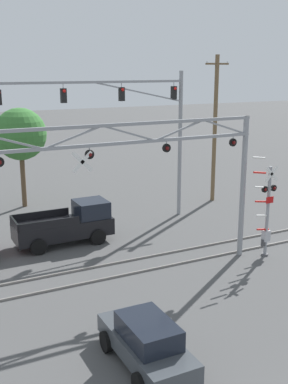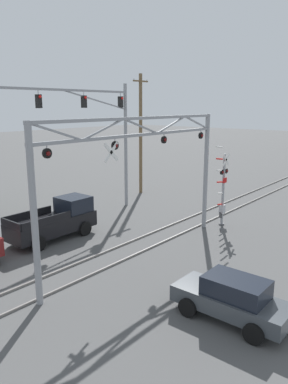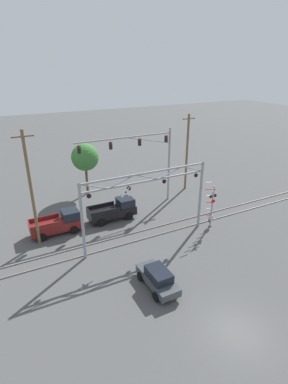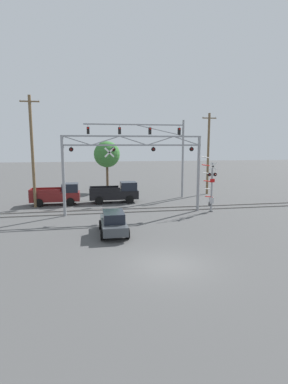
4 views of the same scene
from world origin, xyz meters
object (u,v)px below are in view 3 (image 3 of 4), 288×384
Objects in this scene: traffic_signal_span at (149,153)px; utility_pole_right at (187,152)px; pickup_truck_following at (59,223)px; utility_pole_left at (31,189)px; sedan_waiting at (158,278)px; crossing_gantry at (147,196)px; background_tree_beyond_span at (85,157)px; crossing_signal_mast at (211,208)px; pickup_truck_lead at (115,210)px.

utility_pole_right reaches higher than traffic_signal_span.
utility_pole_left reaches higher than pickup_truck_following.
sedan_waiting is 0.42× the size of utility_pole_right.
utility_pole_right is at bearing 12.06° from pickup_truck_following.
background_tree_beyond_span is (-1.53, 13.65, 0.23)m from crossing_gantry.
traffic_signal_span is 12.60m from pickup_truck_following.
crossing_signal_mast is 11.04m from sedan_waiting.
pickup_truck_following is (-14.24, 6.03, -1.14)m from crossing_signal_mast.
crossing_gantry is 8.59m from traffic_signal_span.
utility_pole_left reaches higher than background_tree_beyond_span.
pickup_truck_following is 0.75× the size of background_tree_beyond_span.
traffic_signal_span is 1.72× the size of background_tree_beyond_span.
crossing_gantry reaches higher than pickup_truck_lead.
utility_pole_right reaches higher than crossing_gantry.
traffic_signal_span reaches higher than sedan_waiting.
crossing_signal_mast reaches higher than pickup_truck_lead.
utility_pole_left is at bearing -171.81° from pickup_truck_lead.
utility_pole_right is (11.84, 3.70, 4.11)m from pickup_truck_lead.
sedan_waiting is at bearing -110.68° from crossing_gantry.
pickup_truck_following is at bearing 143.06° from crossing_gantry.
traffic_signal_span reaches higher than pickup_truck_lead.
pickup_truck_lead is 13.07m from utility_pole_right.
utility_pole_left reaches higher than traffic_signal_span.
utility_pole_left is at bearing 155.05° from crossing_gantry.
pickup_truck_lead is at bearing 100.85° from crossing_gantry.
background_tree_beyond_span is (-0.48, 8.16, 3.86)m from pickup_truck_lead.
pickup_truck_lead is 0.78× the size of background_tree_beyond_span.
pickup_truck_lead is 1.04× the size of pickup_truck_following.
crossing_signal_mast is 1.04× the size of pickup_truck_following.
utility_pole_right is at bearing 13.67° from utility_pole_left.
sedan_waiting is 20.28m from background_tree_beyond_span.
pickup_truck_lead is 0.52× the size of utility_pole_right.
sedan_waiting is at bearing -96.28° from pickup_truck_lead.
utility_pole_left is (-6.92, 10.50, 4.73)m from sedan_waiting.
traffic_signal_span reaches higher than pickup_truck_following.
background_tree_beyond_span is at bearing 87.67° from sedan_waiting.
crossing_gantry is 2.42× the size of crossing_signal_mast.
traffic_signal_span is 2.30× the size of pickup_truck_following.
traffic_signal_span is at bearing 110.23° from crossing_signal_mast.
pickup_truck_lead is 9.44m from utility_pole_left.
crossing_signal_mast is at bearing -69.77° from traffic_signal_span.
crossing_gantry is 1.15× the size of utility_pole_left.
crossing_signal_mast is 9.46m from traffic_signal_span.
crossing_gantry reaches higher than sedan_waiting.
traffic_signal_span reaches higher than background_tree_beyond_span.
crossing_signal_mast is 0.48× the size of utility_pole_left.
traffic_signal_span is at bearing 60.46° from crossing_gantry.
pickup_truck_lead is at bearing 1.24° from pickup_truck_following.
background_tree_beyond_span is at bearing 55.99° from pickup_truck_following.
traffic_signal_span is 2.74× the size of sedan_waiting.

